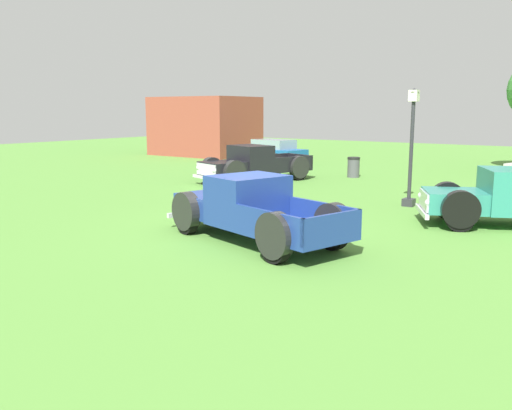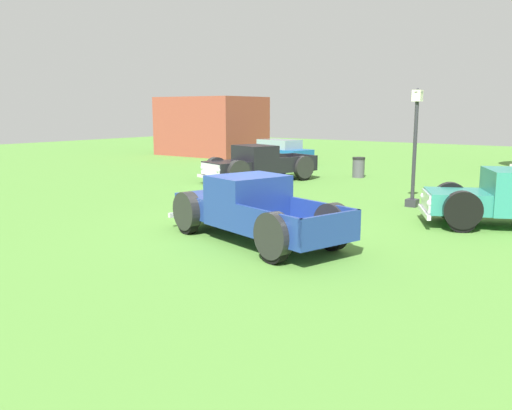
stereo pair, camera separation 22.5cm
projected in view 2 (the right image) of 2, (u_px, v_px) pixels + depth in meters
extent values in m
plane|color=#548C38|center=(248.00, 233.00, 13.94)|extent=(80.00, 80.00, 0.00)
cube|color=navy|center=(215.00, 204.00, 14.33)|extent=(1.92, 1.94, 0.57)
cube|color=silver|center=(200.00, 200.00, 14.95)|extent=(0.45, 1.38, 0.48)
sphere|color=silver|center=(180.00, 202.00, 14.55)|extent=(0.21, 0.21, 0.21)
sphere|color=silver|center=(219.00, 197.00, 15.31)|extent=(0.21, 0.21, 0.21)
cube|color=navy|center=(248.00, 200.00, 13.15)|extent=(1.77, 2.03, 1.19)
cube|color=#8C9EA8|center=(233.00, 186.00, 13.60)|extent=(0.45, 1.45, 0.52)
cube|color=navy|center=(296.00, 234.00, 11.88)|extent=(2.56, 2.26, 0.10)
cube|color=navy|center=(267.00, 224.00, 11.32)|extent=(2.11, 0.67, 0.57)
cube|color=navy|center=(323.00, 215.00, 12.32)|extent=(2.11, 0.67, 0.57)
cube|color=navy|center=(331.00, 228.00, 11.01)|extent=(0.55, 1.69, 0.57)
cylinder|color=black|center=(187.00, 219.00, 13.86)|extent=(0.82, 0.43, 0.79)
cylinder|color=#B7B7BC|center=(187.00, 219.00, 13.85)|extent=(0.37, 0.32, 0.31)
cylinder|color=black|center=(187.00, 211.00, 13.82)|extent=(1.03, 0.55, 0.99)
cylinder|color=black|center=(242.00, 211.00, 14.91)|extent=(0.82, 0.43, 0.79)
cylinder|color=#B7B7BC|center=(242.00, 211.00, 14.91)|extent=(0.37, 0.32, 0.31)
cylinder|color=black|center=(242.00, 204.00, 14.87)|extent=(1.03, 0.55, 0.99)
cylinder|color=black|center=(273.00, 245.00, 11.16)|extent=(0.82, 0.43, 0.79)
cylinder|color=#B7B7BC|center=(273.00, 245.00, 11.15)|extent=(0.37, 0.32, 0.31)
cylinder|color=black|center=(273.00, 236.00, 11.13)|extent=(1.03, 0.55, 0.99)
cylinder|color=black|center=(332.00, 233.00, 12.21)|extent=(0.82, 0.43, 0.79)
cylinder|color=#B7B7BC|center=(333.00, 233.00, 12.22)|extent=(0.37, 0.32, 0.31)
cylinder|color=black|center=(333.00, 225.00, 12.17)|extent=(1.03, 0.55, 0.99)
cube|color=silver|center=(199.00, 211.00, 15.04)|extent=(0.62, 1.84, 0.12)
cube|color=#2D8475|center=(456.00, 201.00, 14.80)|extent=(2.09, 2.09, 0.57)
cube|color=silver|center=(426.00, 200.00, 14.93)|extent=(0.69, 1.28, 0.48)
sphere|color=silver|center=(430.00, 203.00, 14.31)|extent=(0.21, 0.21, 0.21)
sphere|color=silver|center=(424.00, 196.00, 15.53)|extent=(0.21, 0.21, 0.21)
cube|color=#8C9EA8|center=(489.00, 181.00, 14.57)|extent=(0.71, 1.34, 0.52)
cylinder|color=black|center=(462.00, 217.00, 14.01)|extent=(0.80, 0.56, 0.78)
cylinder|color=#B7B7BC|center=(462.00, 218.00, 14.00)|extent=(0.39, 0.36, 0.31)
cylinder|color=black|center=(462.00, 210.00, 13.98)|extent=(1.01, 0.70, 0.99)
cylinder|color=black|center=(450.00, 206.00, 15.69)|extent=(0.80, 0.56, 0.78)
cylinder|color=#B7B7BC|center=(450.00, 206.00, 15.70)|extent=(0.39, 0.36, 0.31)
cylinder|color=black|center=(450.00, 199.00, 15.66)|extent=(1.01, 0.70, 0.99)
cube|color=silver|center=(424.00, 212.00, 14.99)|extent=(0.94, 1.72, 0.12)
cube|color=black|center=(227.00, 168.00, 22.90)|extent=(2.01, 2.00, 0.58)
cube|color=silver|center=(210.00, 170.00, 22.43)|extent=(1.39, 0.51, 0.49)
sphere|color=silver|center=(219.00, 170.00, 21.93)|extent=(0.21, 0.21, 0.21)
sphere|color=silver|center=(203.00, 168.00, 22.95)|extent=(0.21, 0.21, 0.21)
cube|color=black|center=(255.00, 159.00, 23.69)|extent=(2.10, 1.85, 1.21)
cube|color=#8C9EA8|center=(243.00, 154.00, 23.28)|extent=(1.46, 0.51, 0.53)
cube|color=black|center=(287.00, 169.00, 24.82)|extent=(2.36, 2.65, 0.11)
cube|color=black|center=(298.00, 163.00, 24.09)|extent=(0.76, 2.13, 0.58)
cube|color=black|center=(275.00, 160.00, 25.43)|extent=(0.76, 2.13, 0.58)
cube|color=black|center=(304.00, 160.00, 25.37)|extent=(1.70, 0.62, 0.58)
cylinder|color=black|center=(238.00, 177.00, 22.24)|extent=(0.47, 0.83, 0.80)
cylinder|color=#B7B7BC|center=(239.00, 177.00, 22.24)|extent=(0.34, 0.38, 0.32)
cylinder|color=black|center=(238.00, 172.00, 22.21)|extent=(0.59, 1.05, 1.01)
cylinder|color=black|center=(216.00, 173.00, 23.66)|extent=(0.47, 0.83, 0.80)
cylinder|color=#B7B7BC|center=(216.00, 173.00, 23.67)|extent=(0.34, 0.38, 0.32)
cylinder|color=black|center=(216.00, 169.00, 23.62)|extent=(0.59, 1.05, 1.01)
cylinder|color=black|center=(304.00, 172.00, 24.27)|extent=(0.47, 0.83, 0.80)
cylinder|color=#B7B7BC|center=(304.00, 172.00, 24.26)|extent=(0.34, 0.38, 0.32)
cylinder|color=black|center=(304.00, 167.00, 24.23)|extent=(0.59, 1.05, 1.01)
cylinder|color=black|center=(279.00, 168.00, 25.69)|extent=(0.47, 0.83, 0.80)
cylinder|color=#B7B7BC|center=(279.00, 168.00, 25.69)|extent=(0.34, 0.38, 0.32)
cylinder|color=black|center=(279.00, 164.00, 25.65)|extent=(0.59, 1.05, 1.01)
cube|color=silver|center=(210.00, 178.00, 22.47)|extent=(1.86, 0.69, 0.13)
cube|color=#195699|center=(278.00, 153.00, 31.89)|extent=(4.50, 2.52, 0.58)
cube|color=#7F939E|center=(279.00, 144.00, 31.69)|extent=(2.61, 1.89, 0.53)
cylinder|color=black|center=(251.00, 157.00, 32.47)|extent=(0.64, 0.31, 0.62)
cylinder|color=black|center=(270.00, 156.00, 33.50)|extent=(0.64, 0.31, 0.62)
cylinder|color=black|center=(286.00, 161.00, 30.38)|extent=(0.64, 0.31, 0.62)
cylinder|color=black|center=(304.00, 159.00, 31.41)|extent=(0.64, 0.31, 0.62)
cube|color=#2D2D33|center=(412.00, 203.00, 17.77)|extent=(0.36, 0.36, 0.25)
cylinder|color=#2D2D33|center=(415.00, 151.00, 17.48)|extent=(0.12, 0.12, 3.16)
cube|color=#F2EACC|center=(417.00, 96.00, 17.17)|extent=(0.28, 0.28, 0.36)
cone|color=#2D2D33|center=(418.00, 90.00, 17.14)|extent=(0.32, 0.32, 0.14)
cylinder|color=#4C4C51|center=(358.00, 168.00, 25.34)|extent=(0.56, 0.56, 0.85)
cylinder|color=black|center=(359.00, 158.00, 25.26)|extent=(0.59, 0.59, 0.10)
cube|color=brown|center=(211.00, 126.00, 37.84)|extent=(6.62, 4.86, 4.00)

